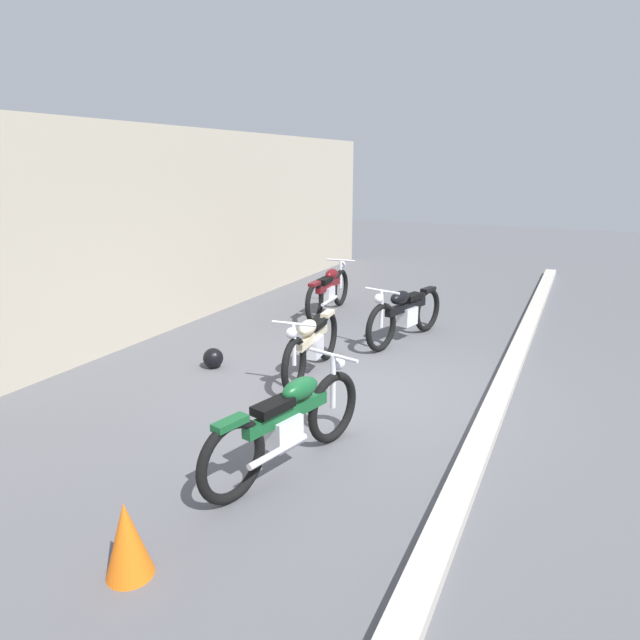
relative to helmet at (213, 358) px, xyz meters
The scene contains 9 objects.
ground_plane 2.02m from the helmet, 86.44° to the right, with size 40.00×40.00×0.00m, color #56565B.
building_wall 2.38m from the helmet, 86.13° to the left, with size 18.00×0.30×3.26m, color #B2A893.
curb_strip 3.68m from the helmet, 88.04° to the right, with size 18.00×0.24×0.12m, color #B7B2A8.
helmet is the anchor object (origin of this frame).
traffic_cone 3.99m from the helmet, 152.26° to the right, with size 0.32×0.32×0.55m, color orange.
motorcycle_cream 1.39m from the helmet, 75.56° to the right, with size 1.96×0.55×0.88m.
motorcycle_maroon 3.31m from the helmet, ahead, with size 2.03×0.57×0.91m.
motorcycle_green 2.86m from the helmet, 130.37° to the right, with size 2.02×0.72×0.92m.
motorcycle_black 3.03m from the helmet, 41.05° to the right, with size 2.03×0.76×0.93m.
Camera 1 is at (-5.99, -2.37, 2.68)m, focal length 31.57 mm.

